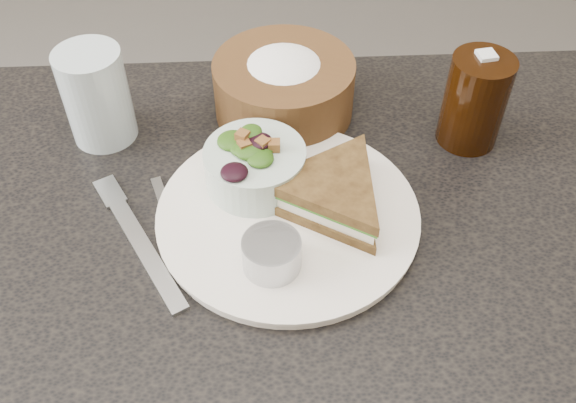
% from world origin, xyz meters
% --- Properties ---
extents(dining_table, '(1.00, 0.70, 0.75)m').
position_xyz_m(dining_table, '(0.00, 0.00, 0.38)').
color(dining_table, black).
rests_on(dining_table, floor).
extents(dinner_plate, '(0.30, 0.30, 0.01)m').
position_xyz_m(dinner_plate, '(-0.01, 0.03, 0.76)').
color(dinner_plate, white).
rests_on(dinner_plate, dining_table).
extents(sandwich, '(0.24, 0.24, 0.05)m').
position_xyz_m(sandwich, '(0.04, 0.03, 0.79)').
color(sandwich, brown).
rests_on(sandwich, dinner_plate).
extents(salad_bowl, '(0.16, 0.16, 0.07)m').
position_xyz_m(salad_bowl, '(-0.04, 0.08, 0.80)').
color(salad_bowl, '#B3CBBF').
rests_on(salad_bowl, dinner_plate).
extents(dressing_ramekin, '(0.07, 0.07, 0.04)m').
position_xyz_m(dressing_ramekin, '(-0.03, -0.05, 0.78)').
color(dressing_ramekin, '#A8ABB1').
rests_on(dressing_ramekin, dinner_plate).
extents(orange_wedge, '(0.07, 0.07, 0.03)m').
position_xyz_m(orange_wedge, '(-0.01, 0.09, 0.78)').
color(orange_wedge, '#F26007').
rests_on(orange_wedge, dinner_plate).
extents(fork, '(0.11, 0.19, 0.01)m').
position_xyz_m(fork, '(-0.17, -0.01, 0.75)').
color(fork, '#A7A8AA').
rests_on(fork, dining_table).
extents(knife, '(0.07, 0.18, 0.00)m').
position_xyz_m(knife, '(-0.14, 0.01, 0.75)').
color(knife, '#97989C').
rests_on(knife, dining_table).
extents(bread_basket, '(0.22, 0.22, 0.11)m').
position_xyz_m(bread_basket, '(-0.00, 0.23, 0.80)').
color(bread_basket, brown).
rests_on(bread_basket, dining_table).
extents(cola_glass, '(0.08, 0.08, 0.13)m').
position_xyz_m(cola_glass, '(0.23, 0.16, 0.82)').
color(cola_glass, black).
rests_on(cola_glass, dining_table).
extents(water_glass, '(0.09, 0.09, 0.13)m').
position_xyz_m(water_glass, '(-0.24, 0.19, 0.81)').
color(water_glass, '#B0C3CB').
rests_on(water_glass, dining_table).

